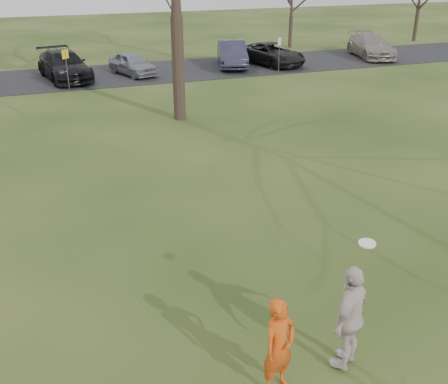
{
  "coord_description": "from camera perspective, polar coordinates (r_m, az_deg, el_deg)",
  "views": [
    {
      "loc": [
        -3.81,
        -6.41,
        6.5
      ],
      "look_at": [
        0.0,
        4.0,
        1.5
      ],
      "focal_mm": 42.46,
      "sensor_mm": 36.0,
      "label": 1
    }
  ],
  "objects": [
    {
      "name": "player_defender",
      "position": [
        8.73,
        5.94,
        -16.2
      ],
      "size": [
        0.73,
        0.6,
        1.71
      ],
      "primitive_type": "imported",
      "rotation": [
        0.0,
        0.0,
        0.36
      ],
      "color": "#D74B11",
      "rests_on": "ground"
    },
    {
      "name": "car_7",
      "position": [
        38.56,
        15.57,
        14.92
      ],
      "size": [
        3.21,
        5.47,
        1.49
      ],
      "primitive_type": "imported",
      "rotation": [
        0.0,
        0.0,
        -0.23
      ],
      "color": "gray",
      "rests_on": "parking_strip"
    },
    {
      "name": "car_3",
      "position": [
        31.68,
        -16.82,
        12.93
      ],
      "size": [
        3.02,
        5.57,
        1.53
      ],
      "primitive_type": "imported",
      "rotation": [
        0.0,
        0.0,
        0.17
      ],
      "color": "black",
      "rests_on": "parking_strip"
    },
    {
      "name": "sign_yellow",
      "position": [
        28.92,
        -16.64,
        13.25
      ],
      "size": [
        0.35,
        0.35,
        2.08
      ],
      "color": "#47474C",
      "rests_on": "ground"
    },
    {
      "name": "catching_play",
      "position": [
        9.23,
        13.43,
        -12.92
      ],
      "size": [
        1.2,
        1.03,
        2.41
      ],
      "color": "beige",
      "rests_on": "ground"
    },
    {
      "name": "ground",
      "position": [
        9.9,
        8.35,
        -17.12
      ],
      "size": [
        120.0,
        120.0,
        0.0
      ],
      "primitive_type": "plane",
      "color": "#1E380F",
      "rests_on": "ground"
    },
    {
      "name": "car_4",
      "position": [
        32.02,
        -9.81,
        13.46
      ],
      "size": [
        2.63,
        4.02,
        1.27
      ],
      "primitive_type": "imported",
      "rotation": [
        0.0,
        0.0,
        0.33
      ],
      "color": "gray",
      "rests_on": "parking_strip"
    },
    {
      "name": "parking_strip",
      "position": [
        32.3,
        -13.2,
        12.09
      ],
      "size": [
        62.0,
        6.5,
        0.04
      ],
      "primitive_type": "cube",
      "color": "black",
      "rests_on": "ground"
    },
    {
      "name": "car_5",
      "position": [
        33.95,
        0.88,
        14.64
      ],
      "size": [
        2.88,
        4.96,
        1.55
      ],
      "primitive_type": "imported",
      "rotation": [
        0.0,
        0.0,
        -0.28
      ],
      "color": "#2D2C43",
      "rests_on": "parking_strip"
    },
    {
      "name": "sign_white",
      "position": [
        31.99,
        5.97,
        15.08
      ],
      "size": [
        0.35,
        0.35,
        2.08
      ],
      "color": "#47474C",
      "rests_on": "ground"
    },
    {
      "name": "car_6",
      "position": [
        34.74,
        5.2,
        14.6
      ],
      "size": [
        3.37,
        5.23,
        1.34
      ],
      "primitive_type": "imported",
      "rotation": [
        0.0,
        0.0,
        0.26
      ],
      "color": "black",
      "rests_on": "parking_strip"
    }
  ]
}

